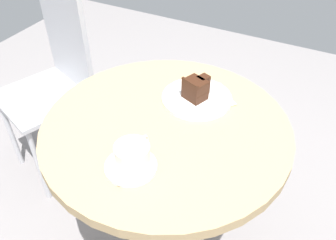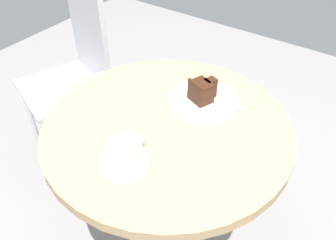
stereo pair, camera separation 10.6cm
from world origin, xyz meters
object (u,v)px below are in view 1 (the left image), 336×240
(napkin, at_px, (211,98))
(cafe_chair, at_px, (56,72))
(saucer, at_px, (132,167))
(teaspoon, at_px, (130,180))
(cake_plate, at_px, (197,98))
(cake_slice, at_px, (196,89))
(fork, at_px, (217,103))
(coffee_cup, at_px, (133,156))

(napkin, bearing_deg, cafe_chair, 83.47)
(saucer, distance_m, teaspoon, 0.05)
(teaspoon, bearing_deg, cake_plate, -140.59)
(saucer, xyz_separation_m, cake_slice, (0.36, -0.03, 0.04))
(teaspoon, xyz_separation_m, cake_slice, (0.41, -0.01, 0.04))
(saucer, relative_size, fork, 0.99)
(teaspoon, height_order, napkin, teaspoon)
(coffee_cup, distance_m, cake_plate, 0.37)
(cafe_chair, bearing_deg, coffee_cup, -12.61)
(saucer, distance_m, fork, 0.37)
(fork, relative_size, napkin, 0.74)
(saucer, bearing_deg, napkin, -9.66)
(saucer, height_order, cafe_chair, cafe_chair)
(cake_plate, distance_m, cafe_chair, 0.80)
(coffee_cup, bearing_deg, cafe_chair, 56.88)
(cake_slice, xyz_separation_m, cafe_chair, (0.13, 0.77, -0.23))
(fork, bearing_deg, teaspoon, -36.88)
(cafe_chair, bearing_deg, cake_slice, 11.13)
(coffee_cup, bearing_deg, napkin, -9.31)
(cafe_chair, bearing_deg, napkin, 13.98)
(cafe_chair, bearing_deg, fork, 11.87)
(cafe_chair, bearing_deg, teaspoon, -14.53)
(saucer, relative_size, cake_slice, 1.46)
(coffee_cup, distance_m, cake_slice, 0.36)
(cake_plate, distance_m, napkin, 0.05)
(cake_slice, relative_size, napkin, 0.51)
(coffee_cup, height_order, cake_plate, coffee_cup)
(saucer, xyz_separation_m, fork, (0.36, -0.10, 0.01))
(coffee_cup, distance_m, teaspoon, 0.06)
(fork, bearing_deg, napkin, -161.29)
(coffee_cup, height_order, fork, coffee_cup)
(saucer, height_order, fork, fork)
(fork, xyz_separation_m, napkin, (0.04, 0.03, -0.01))
(cafe_chair, bearing_deg, saucer, -12.91)
(cake_slice, height_order, napkin, cake_slice)
(cake_plate, relative_size, cafe_chair, 0.24)
(teaspoon, bearing_deg, cafe_chair, -84.62)
(cake_plate, xyz_separation_m, cake_slice, (-0.00, 0.00, 0.04))
(teaspoon, relative_size, fork, 0.54)
(coffee_cup, distance_m, cafe_chair, 0.92)
(cake_slice, distance_m, napkin, 0.07)
(cake_slice, bearing_deg, saucer, 175.83)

